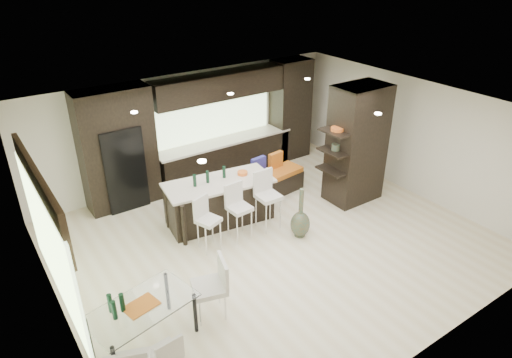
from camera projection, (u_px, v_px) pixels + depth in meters
ground at (273, 241)px, 9.19m from camera, size 8.00×8.00×0.00m
back_wall at (189, 127)px, 11.14m from camera, size 8.00×0.02×2.70m
left_wall at (51, 254)px, 6.56m from camera, size 0.02×7.00×2.70m
right_wall at (412, 137)px, 10.60m from camera, size 0.02×7.00×2.70m
ceiling at (275, 113)px, 7.96m from camera, size 8.00×7.00×0.02m
window_left at (51, 246)px, 6.72m from camera, size 0.04×3.20×1.90m
window_back at (211, 115)px, 11.32m from camera, size 3.40×0.04×1.20m
stone_accent at (40, 192)px, 6.33m from camera, size 0.08×3.00×0.80m
ceiling_spots at (267, 110)px, 8.15m from camera, size 4.00×3.00×0.02m
back_cabinetry at (213, 127)px, 11.15m from camera, size 6.80×0.68×2.70m
refrigerator at (121, 167)px, 10.09m from camera, size 0.90×0.68×1.90m
partition_column at (357, 144)px, 10.18m from camera, size 1.20×0.80×2.70m
kitchen_island at (219, 201)px, 9.67m from camera, size 2.37×1.28×0.94m
stool_left at (209, 229)px, 8.76m from camera, size 0.51×0.51×0.89m
stool_mid at (240, 217)px, 9.09m from camera, size 0.45×0.45×0.95m
stool_right at (268, 206)px, 9.41m from camera, size 0.46×0.46×1.02m
bench at (275, 182)px, 10.86m from camera, size 1.50×0.73×0.55m
floor_vase at (301, 213)px, 9.12m from camera, size 0.47×0.47×1.08m
dining_table at (144, 325)px, 6.65m from camera, size 1.66×1.15×0.73m
chair_near at (164, 357)px, 6.13m from camera, size 0.44×0.44×0.75m
chair_end at (209, 291)px, 7.15m from camera, size 0.64×0.64×0.95m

